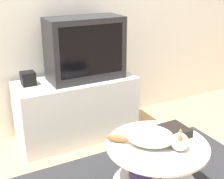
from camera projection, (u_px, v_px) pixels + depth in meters
tv_stand at (77, 109)px, 2.90m from camera, size 1.09×0.45×0.58m
tv at (85, 49)px, 2.74m from camera, size 0.67×0.32×0.55m
speaker at (28, 79)px, 2.66m from camera, size 0.12×0.12×0.12m
coffee_table at (156, 165)px, 2.07m from camera, size 0.67×0.67×0.43m
dvd_box at (170, 132)px, 2.10m from camera, size 0.23×0.19×0.05m
cat at (154, 137)px, 1.95m from camera, size 0.43×0.38×0.14m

